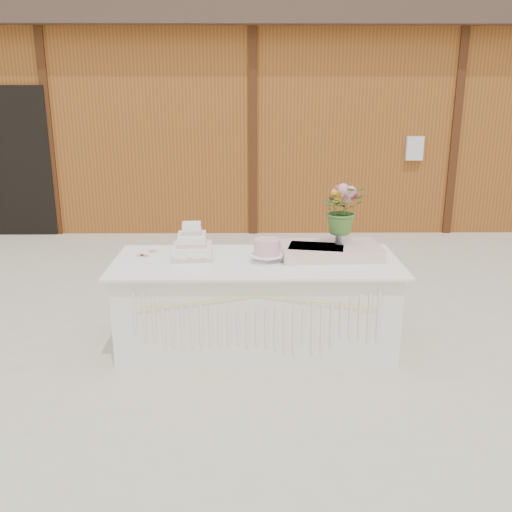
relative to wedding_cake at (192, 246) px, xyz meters
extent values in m
plane|color=beige|center=(0.54, -0.09, -0.87)|extent=(80.00, 80.00, 0.00)
cube|color=brown|center=(0.54, 5.91, 0.63)|extent=(12.00, 4.00, 3.00)
cube|color=#423025|center=(0.54, 5.91, 2.28)|extent=(12.60, 4.60, 0.30)
cube|color=white|center=(0.54, -0.09, -0.50)|extent=(2.28, 0.88, 0.75)
cube|color=white|center=(0.54, -0.09, -0.11)|extent=(2.40, 1.00, 0.02)
cube|color=white|center=(0.00, 0.00, -0.05)|extent=(0.34, 0.34, 0.11)
cube|color=#F2B099|center=(0.00, 0.00, -0.08)|extent=(0.36, 0.36, 0.03)
cube|color=white|center=(0.00, 0.00, 0.06)|extent=(0.25, 0.25, 0.10)
cube|color=#F2B099|center=(0.00, 0.00, 0.03)|extent=(0.26, 0.26, 0.03)
cube|color=white|center=(0.00, 0.00, 0.16)|extent=(0.16, 0.16, 0.09)
cube|color=#F2B099|center=(0.00, 0.00, 0.13)|extent=(0.17, 0.17, 0.03)
cylinder|color=white|center=(0.63, -0.15, -0.10)|extent=(0.24, 0.24, 0.01)
cylinder|color=white|center=(0.63, -0.15, -0.07)|extent=(0.07, 0.07, 0.04)
cylinder|color=white|center=(0.63, -0.15, -0.04)|extent=(0.27, 0.27, 0.01)
cylinder|color=#F1ADB3|center=(0.63, -0.15, 0.03)|extent=(0.22, 0.22, 0.13)
cube|color=beige|center=(1.17, 0.02, -0.05)|extent=(0.86, 0.52, 0.11)
cylinder|color=#B7B7BC|center=(1.27, 0.05, 0.07)|extent=(0.10, 0.10, 0.14)
imported|color=#446E2C|center=(1.27, 0.05, 0.35)|extent=(0.46, 0.43, 0.41)
camera|label=1|loc=(0.48, -4.66, 1.28)|focal=40.00mm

